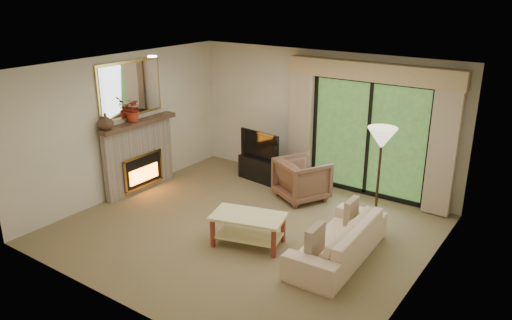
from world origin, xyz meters
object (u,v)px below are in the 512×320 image
Objects in this scene: media_console at (263,168)px; coffee_table at (248,230)px; sofa at (338,239)px; armchair at (302,179)px.

coffee_table reaches higher than media_console.
armchair is at bearing -138.41° from sofa.
media_console is at bearing 9.47° from armchair.
coffee_table is at bearing 123.37° from armchair.
armchair is 0.42× the size of sofa.
sofa is at bearing 2.78° from coffee_table.
media_console is 0.48× the size of sofa.
media_console is 3.22m from sofa.
sofa is at bearing 161.45° from armchair.
sofa reaches higher than coffee_table.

